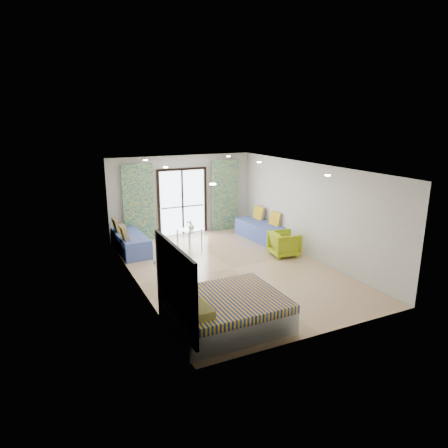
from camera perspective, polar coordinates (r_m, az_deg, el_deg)
name	(u,v)px	position (r m, az deg, el deg)	size (l,w,h in m)	color
floor	(231,268)	(10.77, 0.97, -6.33)	(5.00, 7.50, 0.01)	tan
ceiling	(231,167)	(10.11, 1.04, 8.08)	(5.00, 7.50, 0.01)	silver
wall_back	(182,195)	(13.74, -6.02, 4.13)	(5.00, 0.01, 2.70)	silver
wall_front	(325,266)	(7.35, 14.24, -5.90)	(5.00, 0.01, 2.70)	silver
wall_left	(135,231)	(9.55, -12.55, -0.97)	(0.01, 7.50, 2.70)	silver
wall_right	(309,210)	(11.67, 12.06, 1.94)	(0.01, 7.50, 2.70)	silver
balcony_door	(182,198)	(13.73, -5.97, 3.73)	(1.76, 0.08, 2.28)	black
balcony_rail	(183,207)	(13.80, -5.95, 2.48)	(1.52, 0.03, 0.04)	#595451
curtain_left	(139,203)	(13.16, -12.11, 2.95)	(1.00, 0.10, 2.50)	silver
curtain_right	(225,195)	(14.18, 0.16, 4.14)	(1.00, 0.10, 2.50)	silver
downlight_a	(213,184)	(7.73, -1.63, 5.72)	(0.12, 0.12, 0.02)	#FFE0B2
downlight_b	(328,175)	(9.22, 14.59, 6.74)	(0.12, 0.12, 0.02)	#FFE0B2
downlight_c	(166,167)	(10.52, -8.35, 8.03)	(0.12, 0.12, 0.02)	#FFE0B2
downlight_d	(259,162)	(11.66, 5.04, 8.79)	(0.12, 0.12, 0.02)	#FFE0B2
downlight_e	(145,160)	(12.43, -11.16, 8.95)	(0.12, 0.12, 0.02)	#FFE0B2
downlight_f	(229,156)	(13.41, 0.65, 9.64)	(0.12, 0.12, 0.02)	#FFE0B2
headboard	(175,285)	(7.19, -7.06, -8.59)	(0.06, 2.10, 1.50)	black
switch_plate	(154,262)	(8.30, -9.90, -5.43)	(0.02, 0.10, 0.10)	silver
bed	(225,311)	(7.84, 0.08, -12.36)	(2.17, 1.77, 0.75)	silver
daybed_left	(130,242)	(12.29, -13.28, -2.52)	(0.83, 2.00, 0.97)	#485CAB
daybed_right	(261,230)	(13.32, 5.27, -0.82)	(0.93, 2.04, 0.98)	#485CAB
coffee_table	(189,231)	(12.92, -4.96, -0.99)	(0.82, 0.82, 0.73)	silver
vase	(191,226)	(12.90, -4.71, -0.32)	(0.21, 0.22, 0.21)	white
armchair	(284,243)	(11.75, 8.63, -2.64)	(0.76, 0.71, 0.79)	#9CB116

